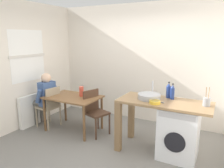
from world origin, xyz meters
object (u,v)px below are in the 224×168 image
at_px(utensil_crock, 207,102).
at_px(mixing_bowl, 155,102).
at_px(seated_person, 45,96).
at_px(vase, 81,91).
at_px(chair_person_seat, 50,105).
at_px(washing_machine, 179,132).
at_px(bottle_squat_brown, 172,92).
at_px(bottle_tall_green, 169,91).
at_px(dining_table, 73,101).
at_px(chair_opposite, 94,110).

bearing_deg(utensil_crock, mixing_bowl, -161.10).
relative_size(seated_person, vase, 5.78).
bearing_deg(chair_person_seat, seated_person, 90.00).
height_order(washing_machine, bottle_squat_brown, bottle_squat_brown).
bearing_deg(mixing_bowl, bottle_tall_green, 77.01).
xyz_separation_m(washing_machine, bottle_tall_green, (-0.26, 0.25, 0.62)).
bearing_deg(chair_person_seat, washing_machine, -84.29).
height_order(seated_person, washing_machine, seated_person).
height_order(dining_table, washing_machine, washing_machine).
bearing_deg(bottle_squat_brown, dining_table, -176.08).
relative_size(dining_table, bottle_squat_brown, 4.07).
bearing_deg(chair_opposite, mixing_bowl, 95.14).
relative_size(dining_table, chair_opposite, 1.22).
relative_size(chair_opposite, utensil_crock, 3.00).
bearing_deg(bottle_squat_brown, vase, -178.85).
relative_size(washing_machine, bottle_squat_brown, 3.18).
xyz_separation_m(chair_opposite, bottle_squat_brown, (1.52, 0.06, 0.53)).
relative_size(chair_person_seat, chair_opposite, 1.00).
height_order(chair_opposite, bottle_tall_green, bottle_tall_green).
distance_m(chair_opposite, seated_person, 1.21).
bearing_deg(dining_table, chair_person_seat, -169.04).
distance_m(chair_person_seat, bottle_squat_brown, 2.61).
distance_m(dining_table, chair_opposite, 0.50).
relative_size(dining_table, mixing_bowl, 6.20).
height_order(chair_opposite, washing_machine, chair_opposite).
height_order(washing_machine, mixing_bowl, mixing_bowl).
xyz_separation_m(chair_opposite, washing_machine, (1.70, -0.12, -0.08)).
xyz_separation_m(dining_table, utensil_crock, (2.55, 0.01, 0.35)).
xyz_separation_m(bottle_squat_brown, vase, (-1.85, -0.04, -0.20)).
distance_m(dining_table, mixing_bowl, 1.86).
height_order(bottle_squat_brown, mixing_bowl, bottle_squat_brown).
xyz_separation_m(dining_table, bottle_tall_green, (1.92, 0.20, 0.40)).
bearing_deg(mixing_bowl, chair_person_seat, 176.72).
relative_size(dining_table, utensil_crock, 3.67).
xyz_separation_m(washing_machine, utensil_crock, (0.37, 0.05, 0.56)).
distance_m(bottle_squat_brown, vase, 1.86).
height_order(bottle_tall_green, vase, bottle_tall_green).
bearing_deg(dining_table, washing_machine, -1.14).
distance_m(seated_person, bottle_squat_brown, 2.74).
relative_size(chair_person_seat, seated_person, 0.75).
xyz_separation_m(bottle_tall_green, bottle_squat_brown, (0.08, -0.07, -0.00)).
relative_size(chair_opposite, washing_machine, 1.05).
distance_m(chair_opposite, washing_machine, 1.71).
bearing_deg(vase, utensil_crock, -2.17).
relative_size(dining_table, chair_person_seat, 1.22).
distance_m(seated_person, mixing_bowl, 2.54).
bearing_deg(vase, dining_table, -146.31).
relative_size(bottle_tall_green, utensil_crock, 0.93).
height_order(bottle_tall_green, utensil_crock, utensil_crock).
distance_m(chair_opposite, utensil_crock, 2.12).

